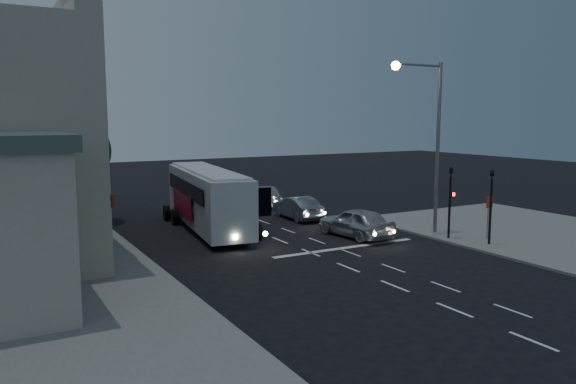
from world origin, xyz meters
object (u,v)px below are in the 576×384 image
car_suv (356,222)px  streetlight (429,128)px  tour_bus (207,197)px  regulatory_sign (489,210)px  street_tree (76,148)px  car_sedan_c (232,188)px  traffic_signal_side (491,198)px  car_sedan_a (297,208)px  car_sedan_b (266,196)px  traffic_signal_main (450,194)px

car_suv → streetlight: bearing=149.5°
tour_bus → regulatory_sign: tour_bus is taller
regulatory_sign → street_tree: (-17.51, 15.26, 2.90)m
car_suv → regulatory_sign: regulatory_sign is taller
regulatory_sign → street_tree: 23.40m
car_suv → car_sedan_c: bearing=-96.7°
tour_bus → streetlight: (9.53, -7.32, 3.88)m
car_suv → streetlight: 6.23m
car_sedan_c → regulatory_sign: (5.03, -21.05, 0.86)m
car_sedan_c → traffic_signal_side: 22.45m
car_sedan_a → street_tree: 13.67m
car_sedan_b → car_sedan_c: bearing=-66.2°
car_suv → car_sedan_b: car_suv is taller
car_suv → car_sedan_a: size_ratio=1.08×
traffic_signal_main → car_sedan_a: bearing=112.2°
car_sedan_a → regulatory_sign: regulatory_sign is taller
car_suv → car_sedan_c: car_suv is taller
streetlight → street_tree: 20.19m
traffic_signal_side → car_sedan_b: bearing=102.3°
traffic_signal_main → traffic_signal_side: bearing=-70.5°
regulatory_sign → car_sedan_b: bearing=106.5°
tour_bus → streetlight: size_ratio=1.27×
car_suv → car_sedan_c: size_ratio=0.87×
traffic_signal_side → street_tree: size_ratio=0.66×
tour_bus → car_sedan_c: (6.45, 11.30, -1.11)m
car_sedan_c → car_sedan_b: bearing=94.0°
tour_bus → car_suv: size_ratio=2.47×
tour_bus → car_sedan_c: size_ratio=2.15×
streetlight → traffic_signal_side: bearing=-74.3°
tour_bus → traffic_signal_side: size_ratio=2.78×
tour_bus → regulatory_sign: size_ratio=5.18×
car_suv → streetlight: streetlight is taller
traffic_signal_side → street_tree: 23.24m
tour_bus → car_suv: tour_bus is taller
car_suv → streetlight: size_ratio=0.51×
car_suv → traffic_signal_side: (4.39, -5.00, 1.63)m
tour_bus → car_sedan_c: tour_bus is taller
car_sedan_b → streetlight: bearing=121.3°
car_suv → traffic_signal_main: bearing=135.1°
traffic_signal_main → streetlight: streetlight is taller
car_sedan_b → regulatory_sign: regulatory_sign is taller
car_sedan_c → traffic_signal_main: 20.38m
tour_bus → car_sedan_b: tour_bus is taller
traffic_signal_main → streetlight: (-0.26, 1.42, 3.31)m
tour_bus → car_sedan_a: tour_bus is taller
car_sedan_c → streetlight: (3.07, -18.62, 5.00)m
car_sedan_a → traffic_signal_side: bearing=114.1°
traffic_signal_side → regulatory_sign: bearing=43.9°
regulatory_sign → street_tree: bearing=138.9°
car_sedan_b → traffic_signal_main: (2.97, -14.80, 1.71)m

